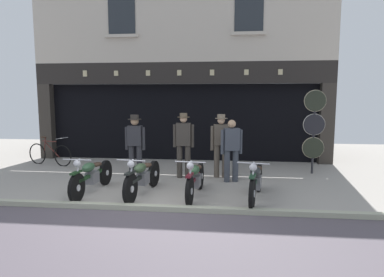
{
  "coord_description": "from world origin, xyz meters",
  "views": [
    {
      "loc": [
        1.62,
        -6.01,
        2.17
      ],
      "look_at": [
        0.66,
        2.7,
        1.07
      ],
      "focal_mm": 31.26,
      "sensor_mm": 36.0,
      "label": 1
    }
  ],
  "objects_px": {
    "motorcycle_left": "(92,175)",
    "salesman_left": "(135,142)",
    "shopkeeper_center": "(184,142)",
    "advert_board_near": "(144,107)",
    "tyre_sign_pole": "(314,125)",
    "motorcycle_center": "(195,178)",
    "motorcycle_center_right": "(256,180)",
    "salesman_right": "(221,143)",
    "motorcycle_center_left": "(143,176)",
    "leaning_bicycle": "(50,154)",
    "assistant_far_right": "(231,148)"
  },
  "relations": [
    {
      "from": "motorcycle_center",
      "to": "salesman_right",
      "type": "bearing_deg",
      "value": -100.74
    },
    {
      "from": "motorcycle_center_right",
      "to": "leaning_bicycle",
      "type": "height_order",
      "value": "leaning_bicycle"
    },
    {
      "from": "assistant_far_right",
      "to": "leaning_bicycle",
      "type": "distance_m",
      "value": 5.98
    },
    {
      "from": "motorcycle_center_right",
      "to": "motorcycle_left",
      "type": "bearing_deg",
      "value": 8.83
    },
    {
      "from": "motorcycle_center_left",
      "to": "tyre_sign_pole",
      "type": "xyz_separation_m",
      "value": [
        4.26,
        2.55,
        0.95
      ]
    },
    {
      "from": "shopkeeper_center",
      "to": "advert_board_near",
      "type": "relative_size",
      "value": 1.6
    },
    {
      "from": "leaning_bicycle",
      "to": "motorcycle_center_left",
      "type": "bearing_deg",
      "value": 68.33
    },
    {
      "from": "tyre_sign_pole",
      "to": "leaning_bicycle",
      "type": "bearing_deg",
      "value": 177.53
    },
    {
      "from": "shopkeeper_center",
      "to": "advert_board_near",
      "type": "xyz_separation_m",
      "value": [
        -1.75,
        2.65,
        0.85
      ]
    },
    {
      "from": "salesman_left",
      "to": "shopkeeper_center",
      "type": "xyz_separation_m",
      "value": [
        1.35,
        -0.09,
        0.02
      ]
    },
    {
      "from": "motorcycle_center_right",
      "to": "assistant_far_right",
      "type": "distance_m",
      "value": 1.63
    },
    {
      "from": "motorcycle_center_right",
      "to": "advert_board_near",
      "type": "height_order",
      "value": "advert_board_near"
    },
    {
      "from": "motorcycle_left",
      "to": "motorcycle_center_left",
      "type": "distance_m",
      "value": 1.18
    },
    {
      "from": "motorcycle_left",
      "to": "salesman_right",
      "type": "height_order",
      "value": "salesman_right"
    },
    {
      "from": "salesman_right",
      "to": "tyre_sign_pole",
      "type": "bearing_deg",
      "value": -172.05
    },
    {
      "from": "motorcycle_left",
      "to": "tyre_sign_pole",
      "type": "distance_m",
      "value": 6.08
    },
    {
      "from": "motorcycle_center_left",
      "to": "tyre_sign_pole",
      "type": "height_order",
      "value": "tyre_sign_pole"
    },
    {
      "from": "advert_board_near",
      "to": "tyre_sign_pole",
      "type": "bearing_deg",
      "value": -18.49
    },
    {
      "from": "motorcycle_left",
      "to": "salesman_left",
      "type": "height_order",
      "value": "salesman_left"
    },
    {
      "from": "shopkeeper_center",
      "to": "motorcycle_center",
      "type": "bearing_deg",
      "value": 103.1
    },
    {
      "from": "motorcycle_left",
      "to": "tyre_sign_pole",
      "type": "relative_size",
      "value": 0.86
    },
    {
      "from": "advert_board_near",
      "to": "shopkeeper_center",
      "type": "bearing_deg",
      "value": -56.53
    },
    {
      "from": "shopkeeper_center",
      "to": "tyre_sign_pole",
      "type": "relative_size",
      "value": 0.74
    },
    {
      "from": "tyre_sign_pole",
      "to": "advert_board_near",
      "type": "height_order",
      "value": "tyre_sign_pole"
    },
    {
      "from": "motorcycle_center",
      "to": "motorcycle_center_left",
      "type": "bearing_deg",
      "value": 2.51
    },
    {
      "from": "salesman_right",
      "to": "advert_board_near",
      "type": "height_order",
      "value": "advert_board_near"
    },
    {
      "from": "salesman_right",
      "to": "advert_board_near",
      "type": "distance_m",
      "value": 3.81
    },
    {
      "from": "salesman_left",
      "to": "shopkeeper_center",
      "type": "bearing_deg",
      "value": 176.54
    },
    {
      "from": "salesman_left",
      "to": "salesman_right",
      "type": "relative_size",
      "value": 0.99
    },
    {
      "from": "motorcycle_left",
      "to": "motorcycle_center",
      "type": "bearing_deg",
      "value": -177.53
    },
    {
      "from": "motorcycle_center_right",
      "to": "shopkeeper_center",
      "type": "xyz_separation_m",
      "value": [
        -1.78,
        1.78,
        0.54
      ]
    },
    {
      "from": "motorcycle_center_left",
      "to": "salesman_left",
      "type": "relative_size",
      "value": 1.2
    },
    {
      "from": "motorcycle_center_left",
      "to": "salesman_left",
      "type": "distance_m",
      "value": 1.96
    },
    {
      "from": "tyre_sign_pole",
      "to": "advert_board_near",
      "type": "bearing_deg",
      "value": 161.51
    },
    {
      "from": "motorcycle_center_left",
      "to": "motorcycle_center_right",
      "type": "height_order",
      "value": "motorcycle_center_right"
    },
    {
      "from": "assistant_far_right",
      "to": "motorcycle_center_right",
      "type": "bearing_deg",
      "value": 95.23
    },
    {
      "from": "salesman_right",
      "to": "salesman_left",
      "type": "bearing_deg",
      "value": -6.47
    },
    {
      "from": "motorcycle_center",
      "to": "assistant_far_right",
      "type": "xyz_separation_m",
      "value": [
        0.78,
        1.41,
        0.47
      ]
    },
    {
      "from": "assistant_far_right",
      "to": "motorcycle_center_left",
      "type": "bearing_deg",
      "value": 21.24
    },
    {
      "from": "salesman_right",
      "to": "tyre_sign_pole",
      "type": "relative_size",
      "value": 0.72
    },
    {
      "from": "motorcycle_center",
      "to": "tyre_sign_pole",
      "type": "distance_m",
      "value": 4.14
    },
    {
      "from": "motorcycle_center",
      "to": "shopkeeper_center",
      "type": "height_order",
      "value": "shopkeeper_center"
    },
    {
      "from": "motorcycle_left",
      "to": "leaning_bicycle",
      "type": "distance_m",
      "value": 3.91
    },
    {
      "from": "shopkeeper_center",
      "to": "salesman_left",
      "type": "bearing_deg",
      "value": -6.67
    },
    {
      "from": "shopkeeper_center",
      "to": "motorcycle_center_left",
      "type": "bearing_deg",
      "value": 64.86
    },
    {
      "from": "motorcycle_center_left",
      "to": "tyre_sign_pole",
      "type": "bearing_deg",
      "value": -142.01
    },
    {
      "from": "motorcycle_center_left",
      "to": "assistant_far_right",
      "type": "bearing_deg",
      "value": -137.89
    },
    {
      "from": "motorcycle_left",
      "to": "motorcycle_center",
      "type": "height_order",
      "value": "motorcycle_center"
    },
    {
      "from": "motorcycle_center_right",
      "to": "tyre_sign_pole",
      "type": "height_order",
      "value": "tyre_sign_pole"
    },
    {
      "from": "motorcycle_left",
      "to": "assistant_far_right",
      "type": "relative_size",
      "value": 1.27
    }
  ]
}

